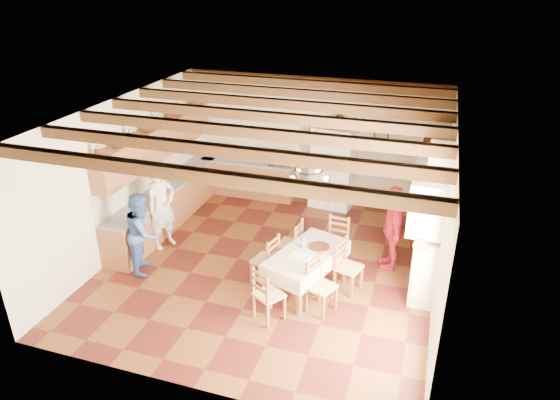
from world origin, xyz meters
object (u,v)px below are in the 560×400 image
Objects in this scene: person_woman_blue at (143,232)px; microwave at (279,158)px; dining_table at (307,256)px; hutch at (430,189)px; person_man at (162,207)px; chair_left_near at (265,259)px; chair_right_far at (349,267)px; chair_end_near at (269,294)px; chair_right_near at (322,286)px; refrigerator at (334,166)px; person_woman_red at (393,228)px; chair_left_far at (290,243)px; chair_end_far at (336,242)px.

person_woman_blue is 4.04m from microwave.
dining_table is 3.45× the size of microwave.
microwave is at bearing 167.01° from hutch.
person_man is at bearing -129.94° from microwave.
hutch is 1.21× the size of dining_table.
chair_left_near is at bearing -88.56° from microwave.
dining_table is 0.75m from chair_right_far.
chair_end_near is 2.79m from person_woman_blue.
chair_right_near is at bearing -116.29° from chair_end_near.
chair_right_far is (-1.19, -2.40, -0.61)m from hutch.
dining_table is 1.17× the size of person_woman_blue.
dining_table is (0.29, -3.53, -0.33)m from refrigerator.
person_woman_red is at bearing -111.04° from hutch.
person_woman_red is (1.67, 2.17, 0.35)m from chair_end_near.
microwave is (-3.51, 0.91, -0.05)m from hutch.
chair_right_near is (-1.50, -3.11, -0.61)m from hutch.
person_woman_red reaches higher than chair_right_far.
person_man reaches higher than chair_right_far.
chair_right_far is 3.79m from person_woman_blue.
dining_table is (-1.91, -2.53, -0.46)m from hutch.
dining_table is at bearing -77.38° from microwave.
chair_right_far is 1.23m from person_woman_red.
chair_right_near is 1.84× the size of microwave.
person_man is 1.06× the size of person_woman_red.
chair_end_near is at bearing -120.77° from hutch.
dining_table is 1.10m from chair_end_near.
chair_right_far is 1.00× the size of chair_end_near.
microwave is (-1.31, -0.08, 0.08)m from refrigerator.
person_woman_blue is at bearing -173.69° from dining_table.
chair_left_near is at bearing -173.91° from dining_table.
chair_left_far is 0.62× the size of person_woman_blue.
person_woman_red is (0.92, 1.71, 0.35)m from chair_right_near.
chair_end_far is 3.59m from person_woman_blue.
person_man is (-2.38, 0.62, 0.40)m from chair_left_near.
chair_left_near is at bearing -90.43° from refrigerator.
microwave reaches higher than chair_left_near.
dining_table is at bearing 117.66° from chair_right_far.
refrigerator reaches higher than chair_right_near.
hutch reaches higher than chair_right_far.
person_man reaches higher than person_woman_blue.
hutch reaches higher than refrigerator.
person_woman_red is (4.35, 1.47, 0.06)m from person_woman_blue.
person_woman_blue is at bearing -154.67° from chair_end_far.
person_woman_red is (1.62, -2.39, -0.13)m from refrigerator.
chair_left_far is 1.00× the size of chair_right_near.
person_woman_red is (1.00, 0.23, 0.35)m from chair_end_far.
chair_left_far is at bearing 128.83° from dining_table.
chair_end_far is (0.62, -2.62, -0.49)m from refrigerator.
person_woman_red is at bearing 18.04° from chair_end_far.
hutch reaches higher than chair_end_far.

